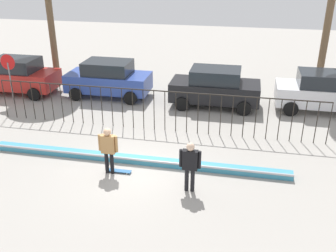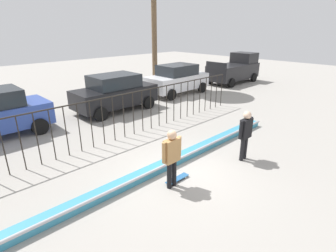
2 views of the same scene
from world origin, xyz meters
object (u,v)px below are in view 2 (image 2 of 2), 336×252
(skateboarder, at_px, (172,154))
(camera_operator, at_px, (246,131))
(pickup_truck, at_px, (235,69))
(parked_car_white, at_px, (177,79))
(skateboard, at_px, (177,179))
(parked_car_black, at_px, (115,92))

(skateboarder, relative_size, camera_operator, 1.00)
(skateboarder, height_order, pickup_truck, pickup_truck)
(skateboarder, bearing_deg, parked_car_white, 51.88)
(pickup_truck, bearing_deg, parked_car_white, 175.57)
(skateboarder, height_order, skateboard, skateboarder)
(pickup_truck, bearing_deg, skateboarder, -152.80)
(camera_operator, distance_m, pickup_truck, 13.45)
(camera_operator, xyz_separation_m, parked_car_black, (0.06, 7.67, -0.05))
(parked_car_black, bearing_deg, skateboard, -112.51)
(camera_operator, bearing_deg, parked_car_black, -72.11)
(skateboard, xyz_separation_m, parked_car_black, (2.58, 7.05, 0.91))
(parked_car_black, height_order, parked_car_white, same)
(skateboarder, relative_size, parked_car_black, 0.39)
(camera_operator, height_order, parked_car_white, parked_car_white)
(camera_operator, relative_size, parked_car_black, 0.39)
(skateboarder, bearing_deg, camera_operator, -1.84)
(pickup_truck, bearing_deg, skateboard, -152.58)
(parked_car_black, distance_m, pickup_truck, 11.08)
(skateboarder, bearing_deg, skateboard, 25.05)
(skateboarder, relative_size, pickup_truck, 0.36)
(skateboarder, height_order, camera_operator, camera_operator)
(skateboarder, distance_m, parked_car_white, 10.97)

